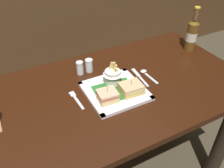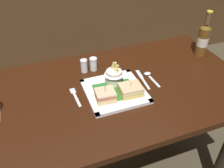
# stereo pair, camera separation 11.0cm
# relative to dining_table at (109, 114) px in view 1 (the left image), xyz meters

# --- Properties ---
(dining_table) EXTENTS (1.37, 0.72, 0.73)m
(dining_table) POSITION_rel_dining_table_xyz_m (0.00, 0.00, 0.00)
(dining_table) COLOR black
(dining_table) RESTS_ON ground_plane
(square_plate) EXTENTS (0.26, 0.26, 0.02)m
(square_plate) POSITION_rel_dining_table_xyz_m (0.01, -0.03, 0.17)
(square_plate) COLOR white
(square_plate) RESTS_ON dining_table
(sandwich_half_left) EXTENTS (0.09, 0.08, 0.07)m
(sandwich_half_left) POSITION_rel_dining_table_xyz_m (-0.05, -0.07, 0.19)
(sandwich_half_left) COLOR beige
(sandwich_half_left) RESTS_ON square_plate
(sandwich_half_right) EXTENTS (0.10, 0.09, 0.07)m
(sandwich_half_right) POSITION_rel_dining_table_xyz_m (0.07, -0.07, 0.19)
(sandwich_half_right) COLOR tan
(sandwich_half_right) RESTS_ON square_plate
(fries_cup) EXTENTS (0.09, 0.09, 0.12)m
(fries_cup) POSITION_rel_dining_table_xyz_m (0.03, 0.03, 0.22)
(fries_cup) COLOR silver
(fries_cup) RESTS_ON square_plate
(beer_bottle) EXTENTS (0.06, 0.06, 0.26)m
(beer_bottle) POSITION_rel_dining_table_xyz_m (0.60, 0.12, 0.26)
(beer_bottle) COLOR brown
(beer_bottle) RESTS_ON dining_table
(fork) EXTENTS (0.03, 0.14, 0.00)m
(fork) POSITION_rel_dining_table_xyz_m (-0.16, 0.01, 0.16)
(fork) COLOR silver
(fork) RESTS_ON dining_table
(knife) EXTENTS (0.03, 0.17, 0.00)m
(knife) POSITION_rel_dining_table_xyz_m (0.18, 0.02, 0.16)
(knife) COLOR silver
(knife) RESTS_ON dining_table
(spoon) EXTENTS (0.04, 0.13, 0.01)m
(spoon) POSITION_rel_dining_table_xyz_m (0.22, 0.03, 0.16)
(spoon) COLOR silver
(spoon) RESTS_ON dining_table
(salt_shaker) EXTENTS (0.04, 0.04, 0.07)m
(salt_shaker) POSITION_rel_dining_table_xyz_m (-0.07, 0.19, 0.19)
(salt_shaker) COLOR silver
(salt_shaker) RESTS_ON dining_table
(pepper_shaker) EXTENTS (0.04, 0.04, 0.07)m
(pepper_shaker) POSITION_rel_dining_table_xyz_m (-0.02, 0.19, 0.19)
(pepper_shaker) COLOR silver
(pepper_shaker) RESTS_ON dining_table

